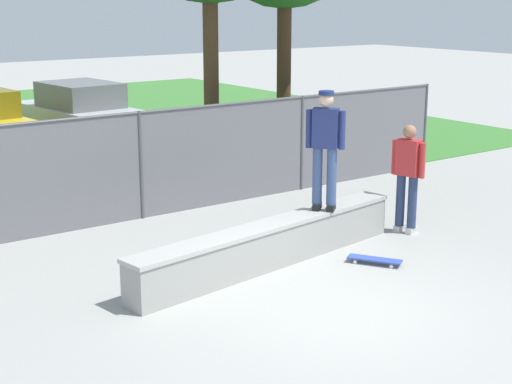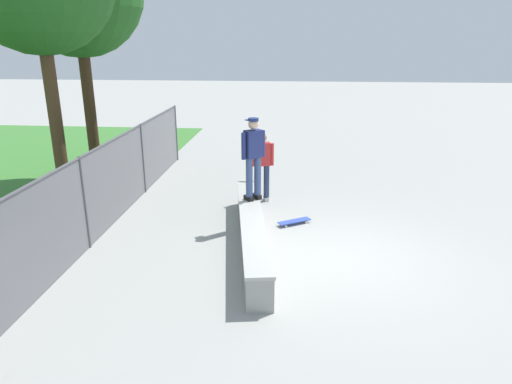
{
  "view_description": "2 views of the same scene",
  "coord_description": "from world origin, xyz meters",
  "px_view_note": "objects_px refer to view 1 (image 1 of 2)",
  "views": [
    {
      "loc": [
        -6.13,
        -6.78,
        3.84
      ],
      "look_at": [
        0.18,
        1.94,
        1.11
      ],
      "focal_mm": 54.19,
      "sensor_mm": 36.0,
      "label": 1
    },
    {
      "loc": [
        -8.31,
        0.97,
        4.08
      ],
      "look_at": [
        0.66,
        1.75,
        1.09
      ],
      "focal_mm": 32.26,
      "sensor_mm": 36.0,
      "label": 2
    }
  ],
  "objects_px": {
    "skateboarder": "(325,144)",
    "skateboard": "(375,259)",
    "bystander": "(408,174)",
    "concrete_ledge": "(270,244)",
    "car_silver": "(79,113)"
  },
  "relations": [
    {
      "from": "skateboarder",
      "to": "concrete_ledge",
      "type": "bearing_deg",
      "value": -176.37
    },
    {
      "from": "concrete_ledge",
      "to": "skateboard",
      "type": "height_order",
      "value": "concrete_ledge"
    },
    {
      "from": "concrete_ledge",
      "to": "skateboarder",
      "type": "height_order",
      "value": "skateboarder"
    },
    {
      "from": "concrete_ledge",
      "to": "car_silver",
      "type": "distance_m",
      "value": 10.83
    },
    {
      "from": "skateboard",
      "to": "car_silver",
      "type": "distance_m",
      "value": 11.59
    },
    {
      "from": "concrete_ledge",
      "to": "bystander",
      "type": "height_order",
      "value": "bystander"
    },
    {
      "from": "skateboarder",
      "to": "skateboard",
      "type": "height_order",
      "value": "skateboarder"
    },
    {
      "from": "skateboarder",
      "to": "skateboard",
      "type": "relative_size",
      "value": 2.34
    },
    {
      "from": "skateboarder",
      "to": "bystander",
      "type": "xyz_separation_m",
      "value": [
        1.75,
        -0.07,
        -0.67
      ]
    },
    {
      "from": "bystander",
      "to": "skateboard",
      "type": "bearing_deg",
      "value": -150.9
    },
    {
      "from": "skateboarder",
      "to": "skateboard",
      "type": "xyz_separation_m",
      "value": [
        0.2,
        -0.94,
        -1.61
      ]
    },
    {
      "from": "skateboarder",
      "to": "car_silver",
      "type": "relative_size",
      "value": 0.42
    },
    {
      "from": "concrete_ledge",
      "to": "car_silver",
      "type": "height_order",
      "value": "car_silver"
    },
    {
      "from": "skateboard",
      "to": "bystander",
      "type": "xyz_separation_m",
      "value": [
        1.55,
        0.86,
        0.94
      ]
    },
    {
      "from": "skateboard",
      "to": "car_silver",
      "type": "xyz_separation_m",
      "value": [
        0.39,
        11.56,
        0.77
      ]
    }
  ]
}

